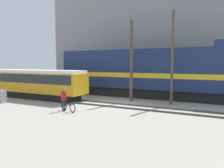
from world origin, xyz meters
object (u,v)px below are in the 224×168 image
object	(u,v)px
utility_pole_left	(131,61)
utility_pole_center	(172,58)
freight_locomotive	(145,73)
signal_box	(2,96)
person	(64,98)
bicycle	(68,107)
streetcar	(33,82)

from	to	relation	value
utility_pole_left	utility_pole_center	size ratio (longest dim) A/B	0.94
freight_locomotive	signal_box	bearing A→B (deg)	-139.19
person	utility_pole_center	distance (m)	10.06
bicycle	utility_pole_left	bearing A→B (deg)	69.13
utility_pole_center	utility_pole_left	bearing A→B (deg)	180.00
utility_pole_left	freight_locomotive	bearing A→B (deg)	81.51
person	signal_box	bearing A→B (deg)	178.64
bicycle	utility_pole_left	xyz separation A→B (m)	(2.53, 6.64, 3.57)
streetcar	signal_box	distance (m)	3.74
person	utility_pole_left	xyz separation A→B (m)	(2.93, 6.67, 2.87)
utility_pole_left	person	bearing A→B (deg)	-113.69
person	utility_pole_center	world-z (taller)	utility_pole_center
freight_locomotive	streetcar	distance (m)	12.10
utility_pole_left	utility_pole_center	distance (m)	3.92
freight_locomotive	signal_box	world-z (taller)	freight_locomotive
person	utility_pole_left	bearing A→B (deg)	66.31
streetcar	person	size ratio (longest dim) A/B	7.23
person	utility_pole_center	bearing A→B (deg)	44.30
utility_pole_center	signal_box	xyz separation A→B (m)	(-14.40, -6.49, -3.59)
utility_pole_center	signal_box	distance (m)	16.20
utility_pole_center	person	bearing A→B (deg)	-135.70
person	utility_pole_left	distance (m)	7.83
person	signal_box	size ratio (longest dim) A/B	1.44
person	bicycle	bearing A→B (deg)	5.38
streetcar	utility_pole_center	bearing A→B (deg)	11.90
streetcar	person	distance (m)	8.09
streetcar	utility_pole_left	world-z (taller)	utility_pole_left
freight_locomotive	person	world-z (taller)	freight_locomotive
streetcar	utility_pole_center	world-z (taller)	utility_pole_center
utility_pole_center	streetcar	bearing A→B (deg)	-168.10
bicycle	utility_pole_center	xyz separation A→B (m)	(6.44, 6.64, 3.84)
bicycle	signal_box	xyz separation A→B (m)	(-7.96, 0.14, 0.25)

